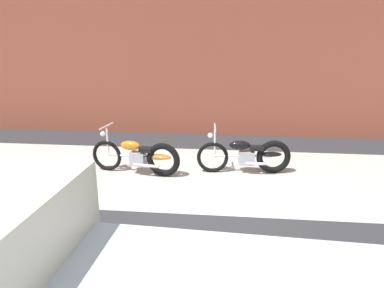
# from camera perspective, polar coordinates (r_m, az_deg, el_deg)

# --- Properties ---
(ground_plane) EXTENTS (80.00, 80.00, 0.00)m
(ground_plane) POSITION_cam_1_polar(r_m,az_deg,el_deg) (6.13, 1.56, -11.13)
(ground_plane) COLOR #2D2D30
(sidewalk_slab) EXTENTS (36.00, 3.50, 0.01)m
(sidewalk_slab) POSITION_cam_1_polar(r_m,az_deg,el_deg) (7.71, 2.55, -4.94)
(sidewalk_slab) COLOR #B2ADA3
(sidewalk_slab) RESTS_ON ground
(brick_building_wall) EXTENTS (36.00, 0.50, 4.64)m
(brick_building_wall) POSITION_cam_1_polar(r_m,az_deg,el_deg) (10.60, 3.86, 14.02)
(brick_building_wall) COLOR brown
(brick_building_wall) RESTS_ON ground
(motorcycle_orange) EXTENTS (2.00, 0.66, 1.03)m
(motorcycle_orange) POSITION_cam_1_polar(r_m,az_deg,el_deg) (7.72, -8.03, -1.94)
(motorcycle_orange) COLOR black
(motorcycle_orange) RESTS_ON ground
(motorcycle_black) EXTENTS (2.01, 0.58, 1.03)m
(motorcycle_black) POSITION_cam_1_polar(r_m,az_deg,el_deg) (7.81, 9.22, -1.76)
(motorcycle_black) COLOR black
(motorcycle_black) RESTS_ON ground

